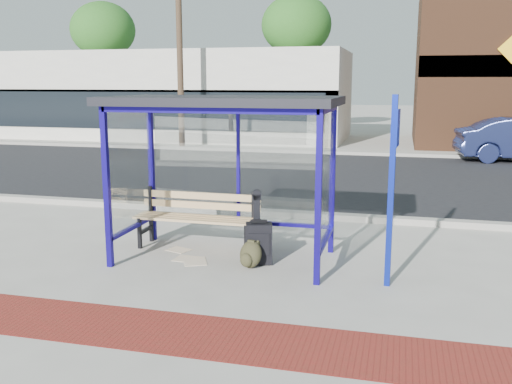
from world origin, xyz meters
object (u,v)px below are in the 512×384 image
(bench, at_px, (198,215))
(suitcase, at_px, (259,243))
(guitar_bag, at_px, (257,236))
(backpack, at_px, (250,255))

(bench, relative_size, suitcase, 3.02)
(suitcase, bearing_deg, guitar_bag, 97.20)
(suitcase, distance_m, backpack, 0.26)
(guitar_bag, bearing_deg, bench, 143.77)
(guitar_bag, relative_size, backpack, 2.49)
(backpack, bearing_deg, guitar_bag, 108.63)
(bench, relative_size, backpack, 4.96)
(bench, relative_size, guitar_bag, 2.00)
(bench, distance_m, guitar_bag, 1.14)
(suitcase, bearing_deg, backpack, -124.35)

